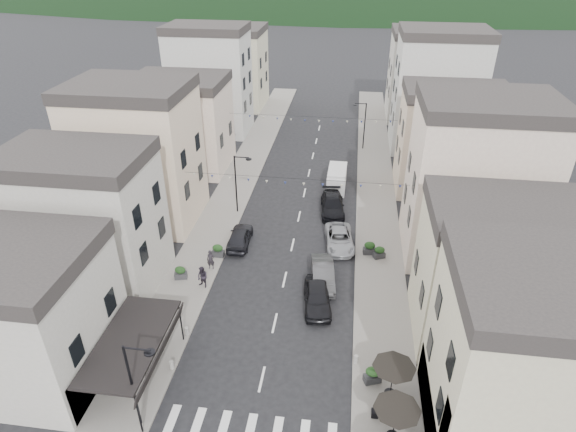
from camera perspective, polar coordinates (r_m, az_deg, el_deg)
name	(u,v)px	position (r m, az deg, el deg)	size (l,w,h in m)	color
sidewalk_left	(237,184)	(53.03, -6.03, 3.80)	(4.00, 76.00, 0.12)	slate
sidewalk_right	(376,192)	(51.79, 10.37, 2.77)	(4.00, 76.00, 0.12)	slate
boutique_building	(0,318)	(33.75, -31.01, -10.31)	(12.00, 8.00, 8.00)	#AAA79C
bistro_building	(542,373)	(27.81, 27.87, -16.08)	(10.00, 8.00, 10.00)	#BDB396
boutique_awning	(135,342)	(30.25, -17.71, -14.08)	(3.77, 7.50, 3.28)	black
buildings_row_left	(186,111)	(57.80, -11.97, 12.08)	(10.20, 54.16, 14.00)	#AAA79C
buildings_row_right	(447,124)	(54.45, 18.35, 10.29)	(10.20, 54.16, 14.50)	#BDB396
cafe_terrace	(397,413)	(27.29, 12.74, -21.78)	(2.50, 8.10, 2.53)	black
streetlamp_left_near	(136,379)	(27.48, -17.62, -17.91)	(1.70, 0.56, 6.00)	black
streetlamp_left_far	(238,179)	(45.84, -5.90, 4.44)	(1.70, 0.56, 6.00)	black
streetlamp_right_far	(363,121)	(61.36, 8.84, 11.05)	(1.70, 0.56, 6.00)	black
bollards	(260,381)	(30.60, -3.32, -18.93)	(11.66, 10.26, 0.60)	gray
bunting_near	(294,182)	(40.48, 0.76, 4.02)	(19.00, 0.28, 0.62)	black
bunting_far	(312,120)	(55.21, 2.84, 11.32)	(19.00, 0.28, 0.62)	black
parked_car_a	(317,297)	(35.56, 3.49, -9.56)	(1.92, 4.78, 1.63)	black
parked_car_b	(323,274)	(37.78, 4.16, -6.88)	(1.67, 4.78, 1.58)	#363638
parked_car_c	(339,239)	(42.18, 6.10, -2.72)	(2.35, 5.10, 1.42)	gray
parked_car_d	(332,205)	(47.22, 5.29, 1.31)	(2.21, 5.43, 1.57)	black
parked_car_e	(240,237)	(42.32, -5.74, -2.46)	(1.83, 4.56, 1.55)	black
delivery_van	(337,178)	(51.88, 5.81, 4.50)	(1.98, 4.84, 2.30)	silver
pedestrian_a	(211,260)	(39.41, -9.15, -5.15)	(0.62, 0.41, 1.70)	black
pedestrian_b	(203,277)	(37.55, -10.09, -7.15)	(0.89, 0.69, 1.82)	#26202A
planter_la	(180,273)	(39.00, -12.63, -6.56)	(1.09, 0.78, 1.10)	#313133
planter_lb	(218,251)	(40.95, -8.32, -4.07)	(1.05, 0.62, 1.14)	#2C2C2E
planter_ra	(373,375)	(30.95, 10.00, -18.04)	(1.16, 0.90, 1.15)	#2B2C2E
planter_rb	(379,252)	(41.07, 10.78, -4.25)	(1.09, 0.88, 1.08)	#29292B
planter_rc	(370,248)	(41.38, 9.64, -3.76)	(1.10, 0.68, 1.17)	#28282A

